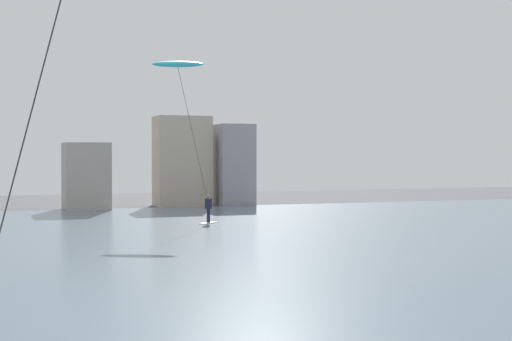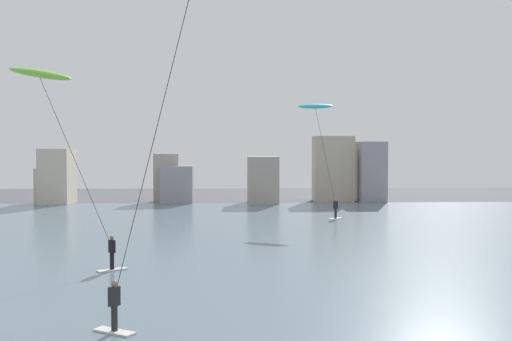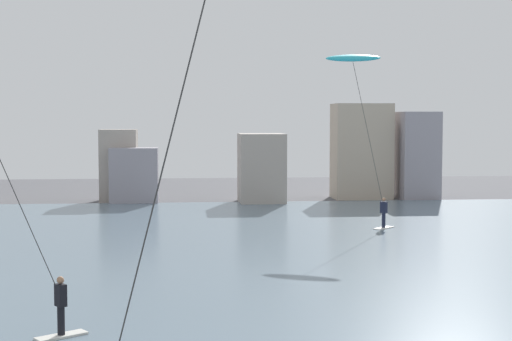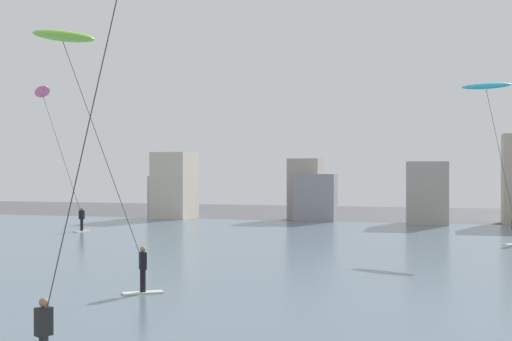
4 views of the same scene
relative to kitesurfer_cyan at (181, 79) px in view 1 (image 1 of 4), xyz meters
name	(u,v)px [view 1 (image 1 of 4)]	position (x,y,z in m)	size (l,w,h in m)	color
water_bay	(149,255)	(-4.49, -12.79, -8.27)	(84.00, 52.00, 0.10)	slate
far_shore_buildings	(33,171)	(-7.39, 14.65, -5.49)	(36.46, 5.83, 7.06)	beige
kitesurfer_cyan	(181,79)	(0.00, 0.00, 0.00)	(3.78, 2.73, 9.40)	silver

